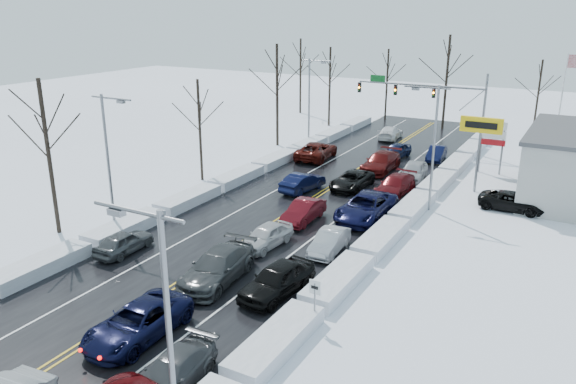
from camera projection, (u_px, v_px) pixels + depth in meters
The scene contains 41 objects.
ground at pixel (257, 234), 36.44m from camera, with size 160.00×160.00×0.00m, color white.
road_surface at pixel (272, 224), 38.10m from camera, with size 14.00×84.00×0.01m, color black.
snow_bank_left at pixel (184, 206), 41.61m from camera, with size 1.73×72.00×0.79m, color silver.
snow_bank_right at pixel (378, 247), 34.59m from camera, with size 1.73×72.00×0.79m, color silver.
traffic_signal_mast at pixel (433, 96), 56.33m from camera, with size 13.28×0.39×8.00m.
tires_plus_sign at pixel (481, 130), 43.28m from camera, with size 3.20×0.34×6.00m.
used_vehicles_sign at pixel (493, 136), 48.79m from camera, with size 2.20×0.22×4.65m.
speed_limit_sign at pixel (315, 294), 25.51m from camera, with size 0.55×0.09×2.35m.
flagpole at pixel (564, 98), 52.44m from camera, with size 1.87×1.20×10.00m.
streetlight_se at pixel (164, 330), 16.01m from camera, with size 3.20×0.25×9.00m.
streetlight_ne at pixel (432, 138), 39.23m from camera, with size 3.20×0.25×9.00m.
streetlight_sw at pixel (110, 153), 35.29m from camera, with size 3.20×0.25×9.00m.
streetlight_nw at pixel (311, 95), 58.50m from camera, with size 3.20×0.25×9.00m.
tree_left_b at pixel (45, 127), 34.58m from camera, with size 4.00×4.00×10.00m.
tree_left_c at pixel (199, 111), 46.05m from camera, with size 3.40×3.40×8.50m.
tree_left_d at pixel (277, 75), 57.54m from camera, with size 4.20×4.20×10.50m.
tree_left_e at pixel (330, 71), 67.53m from camera, with size 3.80×3.80×9.50m.
tree_far_a at pixel (301, 61), 75.72m from camera, with size 4.00×4.00×10.00m.
tree_far_b at pixel (388, 71), 71.22m from camera, with size 3.60×3.60×9.00m.
tree_far_c at pixel (448, 64), 65.43m from camera, with size 4.40×4.40×11.00m.
tree_far_d at pixel (540, 83), 62.61m from camera, with size 3.40×3.40×8.50m.
queued_car_2 at pixel (139, 337), 25.13m from camera, with size 2.52×5.47×1.52m, color black.
queued_car_3 at pixel (218, 281), 30.27m from camera, with size 2.34×5.75×1.67m, color #383B3D.
queued_car_4 at pixel (266, 246), 34.61m from camera, with size 1.68×4.17×1.42m, color silver.
queued_car_5 at pixel (303, 221), 38.66m from camera, with size 1.53×4.40×1.45m, color #530B11.
queued_car_6 at pixel (351, 188), 45.67m from camera, with size 2.29×4.98×1.38m, color black.
queued_car_7 at pixel (380, 171), 50.45m from camera, with size 2.33×5.72×1.66m, color #4A0A09.
queued_car_8 at pixel (396, 158), 54.87m from camera, with size 1.67×4.15×1.41m, color black.
queued_car_12 at pixel (277, 294), 28.86m from camera, with size 1.96×4.88×1.66m, color black.
queued_car_13 at pixel (329, 252), 33.84m from camera, with size 1.40×4.02×1.32m, color #ABACB3.
queued_car_14 at pixel (366, 219), 39.15m from camera, with size 2.85×6.18×1.72m, color black.
queued_car_15 at pixel (395, 194), 44.28m from camera, with size 2.04×5.02×1.46m, color #540B0F.
queued_car_16 at pixel (413, 181), 47.66m from camera, with size 1.92×4.77×1.62m, color #A9ABB1.
queued_car_17 at pixel (436, 160), 53.96m from camera, with size 1.43×4.11×1.35m, color black.
oncoming_car_0 at pixel (303, 191), 45.00m from camera, with size 1.56×4.47×1.47m, color black.
oncoming_car_1 at pixel (316, 159), 54.50m from camera, with size 2.75×5.97×1.66m, color #450E09.
oncoming_car_2 at pixel (390, 139), 62.59m from camera, with size 1.99×4.90×1.42m, color white.
oncoming_car_3 at pixel (125, 252), 33.77m from camera, with size 1.61×4.00×1.36m, color #474A4D.
parked_car_0 at pixel (512, 210), 40.74m from camera, with size 2.22×4.81×1.34m, color black.
parked_car_1 at pixel (564, 205), 41.84m from camera, with size 2.02×4.98×1.44m, color #3A3C3F.
parked_car_2 at pixel (540, 184), 46.86m from camera, with size 1.59×3.96×1.35m, color black.
Camera 1 is at (18.20, -28.46, 14.10)m, focal length 35.00 mm.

